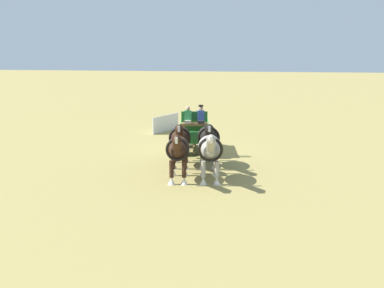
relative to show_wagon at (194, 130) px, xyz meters
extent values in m
plane|color=#9E8C4C|center=(-0.18, -0.03, -1.15)|extent=(220.00, 220.00, 0.00)
cube|color=#236B2D|center=(-0.18, -0.03, 0.03)|extent=(3.00, 1.97, 0.93)
cube|color=brown|center=(1.43, 0.27, 0.54)|extent=(0.80, 1.42, 0.12)
cube|color=#236B2D|center=(1.82, 0.34, -0.09)|extent=(0.45, 1.21, 0.60)
cube|color=#236B2D|center=(1.13, 0.21, 0.87)|extent=(0.31, 1.33, 0.55)
cube|color=black|center=(-0.18, -0.03, -0.54)|extent=(3.03, 0.72, 0.16)
cylinder|color=black|center=(0.76, 1.00, -0.54)|extent=(1.22, 0.31, 1.23)
cylinder|color=black|center=(0.76, 1.00, -0.54)|extent=(0.23, 0.21, 0.20)
cylinder|color=black|center=(1.07, -0.66, -0.54)|extent=(1.22, 0.31, 1.23)
cylinder|color=black|center=(1.07, -0.66, -0.54)|extent=(0.23, 0.21, 0.20)
cylinder|color=black|center=(-1.42, 0.59, -0.54)|extent=(1.22, 0.31, 1.23)
cylinder|color=black|center=(-1.42, 0.59, -0.54)|extent=(0.23, 0.21, 0.20)
cylinder|color=black|center=(-1.11, -1.07, -0.54)|extent=(1.22, 0.31, 1.23)
cylinder|color=black|center=(-1.11, -1.07, -0.54)|extent=(0.23, 0.21, 0.20)
cylinder|color=brown|center=(2.46, 0.46, -0.49)|extent=(2.57, 0.58, 0.10)
cube|color=#2D2D33|center=(1.49, 0.61, 0.68)|extent=(0.45, 0.39, 0.16)
cube|color=#334C99|center=(1.37, 0.59, 0.95)|extent=(0.30, 0.40, 0.55)
sphere|color=tan|center=(1.37, 0.59, 1.34)|extent=(0.22, 0.22, 0.22)
cylinder|color=black|center=(1.37, 0.59, 1.47)|extent=(0.24, 0.24, 0.08)
cube|color=#BCB293|center=(1.61, -0.03, 0.68)|extent=(0.45, 0.39, 0.16)
cube|color=#338C4C|center=(1.49, -0.05, 0.95)|extent=(0.30, 0.40, 0.55)
sphere|color=tan|center=(1.49, -0.05, 1.34)|extent=(0.22, 0.22, 0.22)
ellipsoid|color=black|center=(3.23, 1.27, 0.23)|extent=(2.13, 1.34, 0.99)
cylinder|color=black|center=(3.86, 1.66, -0.53)|extent=(0.18, 0.18, 0.68)
cone|color=silver|center=(3.86, 1.66, -1.01)|extent=(0.30, 0.30, 0.29)
cylinder|color=black|center=(3.96, 1.12, -0.53)|extent=(0.18, 0.18, 0.68)
cone|color=silver|center=(3.96, 1.12, -1.01)|extent=(0.30, 0.30, 0.29)
cylinder|color=black|center=(2.49, 1.41, -0.53)|extent=(0.18, 0.18, 0.68)
cone|color=silver|center=(2.49, 1.41, -1.01)|extent=(0.30, 0.30, 0.29)
cylinder|color=black|center=(2.59, 0.87, -0.53)|extent=(0.18, 0.18, 0.68)
cone|color=silver|center=(2.59, 0.87, -1.01)|extent=(0.30, 0.30, 0.29)
cylinder|color=black|center=(4.47, 1.50, 0.64)|extent=(0.99, 0.53, 0.81)
ellipsoid|color=black|center=(4.83, 1.57, 0.90)|extent=(0.64, 0.37, 0.32)
cube|color=silver|center=(5.10, 1.62, 0.90)|extent=(0.08, 0.11, 0.24)
torus|color=black|center=(4.10, 1.43, 0.33)|extent=(0.30, 1.02, 1.01)
cylinder|color=black|center=(2.20, 1.07, -0.07)|extent=(0.14, 0.14, 0.80)
ellipsoid|color=#331E14|center=(3.47, -0.01, 0.22)|extent=(2.09, 1.31, 0.97)
cylinder|color=#331E14|center=(4.09, 0.38, -0.53)|extent=(0.18, 0.18, 0.67)
cone|color=silver|center=(4.09, 0.38, -1.01)|extent=(0.30, 0.30, 0.29)
cylinder|color=#331E14|center=(4.18, -0.15, -0.53)|extent=(0.18, 0.18, 0.67)
cone|color=silver|center=(4.18, -0.15, -1.01)|extent=(0.30, 0.30, 0.29)
cylinder|color=#331E14|center=(2.75, 0.13, -0.53)|extent=(0.18, 0.18, 0.67)
cone|color=silver|center=(2.75, 0.13, -1.01)|extent=(0.30, 0.30, 0.29)
cylinder|color=#331E14|center=(2.85, -0.40, -0.53)|extent=(0.18, 0.18, 0.67)
cone|color=silver|center=(2.85, -0.40, -1.01)|extent=(0.30, 0.30, 0.29)
cylinder|color=#331E14|center=(4.69, 0.22, 0.62)|extent=(0.99, 0.53, 0.81)
ellipsoid|color=#331E14|center=(5.05, 0.28, 0.88)|extent=(0.64, 0.37, 0.32)
cube|color=silver|center=(5.33, 0.34, 0.88)|extent=(0.08, 0.11, 0.24)
torus|color=black|center=(4.33, 0.15, 0.32)|extent=(0.30, 1.00, 1.00)
cylinder|color=black|center=(2.46, -0.20, -0.08)|extent=(0.14, 0.14, 0.80)
ellipsoid|color=#9E998E|center=(5.78, 1.74, 0.23)|extent=(2.15, 1.34, 0.98)
cylinder|color=#9E998E|center=(6.42, 2.14, -0.52)|extent=(0.18, 0.18, 0.68)
cone|color=silver|center=(6.42, 2.14, -1.01)|extent=(0.30, 0.30, 0.29)
cylinder|color=#9E998E|center=(6.52, 1.61, -0.52)|extent=(0.18, 0.18, 0.68)
cone|color=silver|center=(6.52, 1.61, -1.01)|extent=(0.30, 0.30, 0.29)
cylinder|color=#9E998E|center=(5.04, 1.88, -0.52)|extent=(0.18, 0.18, 0.68)
cone|color=silver|center=(5.04, 1.88, -1.01)|extent=(0.30, 0.30, 0.29)
cylinder|color=#9E998E|center=(5.14, 1.35, -0.52)|extent=(0.18, 0.18, 0.68)
cone|color=silver|center=(5.14, 1.35, -1.01)|extent=(0.30, 0.30, 0.29)
cylinder|color=#9E998E|center=(7.03, 1.98, 0.64)|extent=(0.99, 0.53, 0.81)
ellipsoid|color=#9E998E|center=(7.39, 2.05, 0.90)|extent=(0.64, 0.37, 0.32)
cube|color=silver|center=(7.67, 2.10, 0.90)|extent=(0.08, 0.11, 0.24)
torus|color=black|center=(6.67, 1.91, 0.33)|extent=(0.30, 1.01, 1.00)
cylinder|color=black|center=(4.75, 1.55, -0.07)|extent=(0.14, 0.14, 0.80)
ellipsoid|color=#331E14|center=(6.02, 0.47, 0.23)|extent=(2.14, 1.28, 0.92)
cylinder|color=#331E14|center=(6.67, 0.84, -0.51)|extent=(0.18, 0.18, 0.69)
cone|color=silver|center=(6.67, 0.84, -1.01)|extent=(0.30, 0.30, 0.30)
cylinder|color=#331E14|center=(6.76, 0.35, -0.51)|extent=(0.18, 0.18, 0.69)
cone|color=silver|center=(6.76, 0.35, -1.01)|extent=(0.30, 0.30, 0.30)
cylinder|color=#331E14|center=(5.28, 0.59, -0.51)|extent=(0.18, 0.18, 0.69)
cone|color=silver|center=(5.28, 0.59, -1.01)|extent=(0.30, 0.30, 0.30)
cylinder|color=#331E14|center=(5.38, 0.09, -0.51)|extent=(0.18, 0.18, 0.69)
cone|color=silver|center=(5.38, 0.09, -1.01)|extent=(0.30, 0.30, 0.30)
cylinder|color=#331E14|center=(7.27, 0.70, 0.63)|extent=(0.99, 0.53, 0.81)
ellipsoid|color=#331E14|center=(7.63, 0.77, 0.88)|extent=(0.64, 0.37, 0.32)
cube|color=silver|center=(7.91, 0.82, 0.88)|extent=(0.08, 0.11, 0.24)
torus|color=black|center=(6.91, 0.63, 0.33)|extent=(0.29, 0.96, 0.95)
cylinder|color=black|center=(4.98, 0.27, -0.07)|extent=(0.14, 0.14, 0.80)
cube|color=silver|center=(-6.15, -3.13, -0.60)|extent=(3.07, 1.03, 1.10)
camera|label=1|loc=(24.92, 4.74, 4.08)|focal=44.79mm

